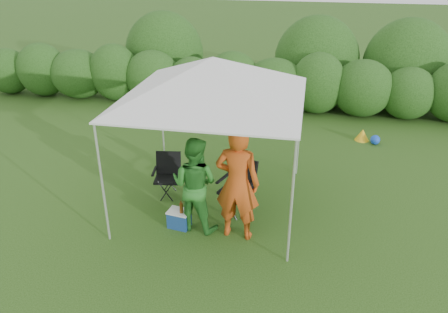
% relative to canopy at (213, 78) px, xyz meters
% --- Properties ---
extents(ground, '(70.00, 70.00, 0.00)m').
position_rel_canopy_xyz_m(ground, '(0.00, -0.50, -2.46)').
color(ground, '#335B1C').
extents(hedge, '(17.88, 1.53, 1.80)m').
position_rel_canopy_xyz_m(hedge, '(0.11, 5.50, -1.63)').
color(hedge, '#2A581B').
rests_on(hedge, ground).
extents(canopy, '(3.10, 3.10, 2.83)m').
position_rel_canopy_xyz_m(canopy, '(0.00, 0.00, 0.00)').
color(canopy, silver).
rests_on(canopy, ground).
extents(chair_right, '(0.74, 0.71, 1.00)m').
position_rel_canopy_xyz_m(chair_right, '(0.50, -0.16, -1.90)').
color(chair_right, black).
rests_on(chair_right, ground).
extents(chair_left, '(0.59, 0.55, 0.87)m').
position_rel_canopy_xyz_m(chair_left, '(-0.97, 0.14, -1.97)').
color(chair_left, black).
rests_on(chair_left, ground).
extents(man, '(0.77, 0.53, 2.02)m').
position_rel_canopy_xyz_m(man, '(0.60, -0.97, -1.45)').
color(man, '#C44A16').
rests_on(man, ground).
extents(woman, '(0.93, 0.79, 1.70)m').
position_rel_canopy_xyz_m(woman, '(-0.15, -0.85, -1.61)').
color(woman, '#2B7A28').
rests_on(woman, ground).
extents(cooler, '(0.42, 0.33, 0.32)m').
position_rel_canopy_xyz_m(cooler, '(-0.44, -0.92, -2.30)').
color(cooler, navy).
rests_on(cooler, ground).
extents(bottle, '(0.06, 0.06, 0.23)m').
position_rel_canopy_xyz_m(bottle, '(-0.38, -0.96, -2.02)').
color(bottle, '#592D0C').
rests_on(bottle, cooler).
extents(lawn_toy, '(0.60, 0.50, 0.30)m').
position_rel_canopy_xyz_m(lawn_toy, '(3.15, 3.60, -2.32)').
color(lawn_toy, yellow).
rests_on(lawn_toy, ground).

